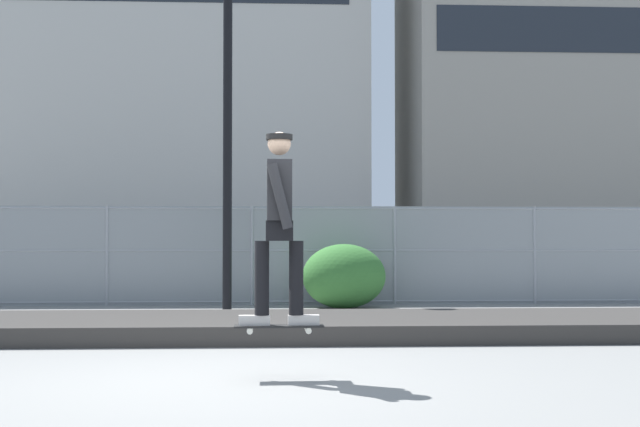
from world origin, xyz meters
The scene contains 12 objects.
ground_plane centered at (0.00, 0.00, 0.00)m, with size 120.00×120.00×0.00m, color slate.
gravel_berm centered at (0.00, 3.49, 0.12)m, with size 15.00×2.42×0.24m, color #33302D.
skateboard centered at (0.46, 0.06, 0.47)m, with size 0.80×0.22×0.07m.
skater centered at (0.46, 0.06, 1.47)m, with size 0.72×0.58×1.74m.
chain_fence centered at (0.00, 8.44, 0.93)m, with size 16.17×0.06×1.85m.
street_lamp centered at (-0.40, 7.31, 4.28)m, with size 0.44×0.44×6.90m.
parked_car_near centered at (-4.45, 10.76, 0.84)m, with size 4.53×2.22×1.66m.
parked_car_mid centered at (1.48, 10.65, 0.84)m, with size 4.40×1.96×1.66m.
parked_car_far centered at (7.07, 10.37, 0.84)m, with size 4.40×1.95×1.66m.
library_building centered at (-9.67, 46.33, 12.52)m, with size 30.97×13.15×25.04m.
office_block centered at (18.37, 42.85, 10.08)m, with size 20.15×10.41×20.16m.
shrub_left centered at (1.66, 7.55, 0.57)m, with size 1.48×1.21×1.15m.
Camera 1 is at (0.43, -7.63, 1.28)m, focal length 48.08 mm.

